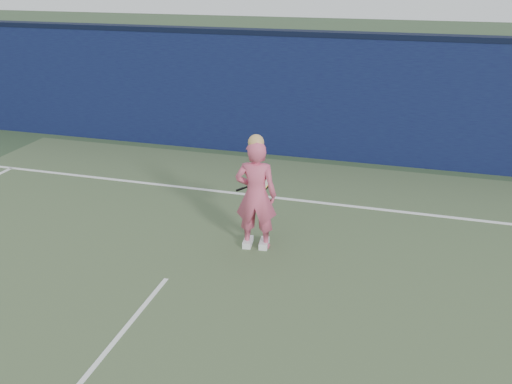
% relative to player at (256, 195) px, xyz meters
% --- Properties ---
extents(ground, '(80.00, 80.00, 0.00)m').
position_rel_player_xyz_m(ground, '(-0.88, -2.21, -0.82)').
color(ground, '#31462B').
rests_on(ground, ground).
extents(backstop_wall, '(24.00, 0.40, 2.50)m').
position_rel_player_xyz_m(backstop_wall, '(-0.88, 4.29, 0.43)').
color(backstop_wall, '#0C0F36').
rests_on(backstop_wall, ground).
extents(wall_cap, '(24.00, 0.42, 0.10)m').
position_rel_player_xyz_m(wall_cap, '(-0.88, 4.29, 1.73)').
color(wall_cap, black).
rests_on(wall_cap, backstop_wall).
extents(player, '(0.63, 0.45, 1.70)m').
position_rel_player_xyz_m(player, '(0.00, 0.00, 0.00)').
color(player, '#D05170').
rests_on(player, ground).
extents(racket, '(0.49, 0.31, 0.29)m').
position_rel_player_xyz_m(racket, '(-0.07, 0.49, -0.01)').
color(racket, black).
rests_on(racket, ground).
extents(court_lines, '(11.00, 12.04, 0.01)m').
position_rel_player_xyz_m(court_lines, '(-0.88, -2.54, -0.81)').
color(court_lines, white).
rests_on(court_lines, court_surface).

